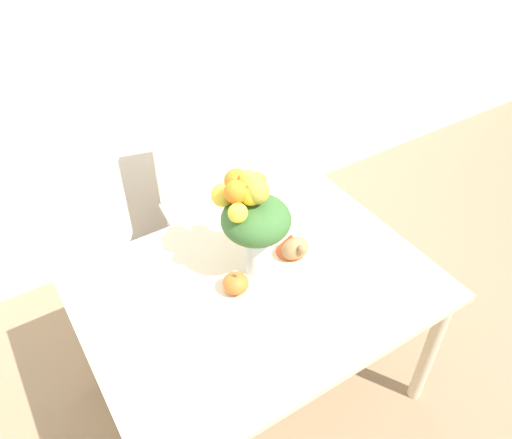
{
  "coord_description": "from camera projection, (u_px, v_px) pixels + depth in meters",
  "views": [
    {
      "loc": [
        -0.7,
        -1.09,
        2.16
      ],
      "look_at": [
        0.04,
        0.07,
        0.98
      ],
      "focal_mm": 35.0,
      "sensor_mm": 36.0,
      "label": 1
    }
  ],
  "objects": [
    {
      "name": "turkey_figurine",
      "position": [
        293.0,
        245.0,
        2.01
      ],
      "size": [
        0.12,
        0.16,
        0.1
      ],
      "color": "#A87A4C",
      "rests_on": "dining_table"
    },
    {
      "name": "pumpkin",
      "position": [
        236.0,
        283.0,
        1.87
      ],
      "size": [
        0.1,
        0.1,
        0.09
      ],
      "color": "orange",
      "rests_on": "dining_table"
    },
    {
      "name": "dining_chair_near_window",
      "position": [
        202.0,
        199.0,
        2.69
      ],
      "size": [
        0.46,
        0.46,
        0.97
      ],
      "rotation": [
        0.0,
        0.0,
        -0.1
      ],
      "color": "silver",
      "rests_on": "ground_plane"
    },
    {
      "name": "ground_plane",
      "position": [
        257.0,
        386.0,
        2.39
      ],
      "size": [
        12.0,
        12.0,
        0.0
      ],
      "primitive_type": "plane",
      "color": "#8E7556"
    },
    {
      "name": "flower_vase",
      "position": [
        253.0,
        215.0,
        1.81
      ],
      "size": [
        0.26,
        0.28,
        0.44
      ],
      "color": "silver",
      "rests_on": "dining_table"
    },
    {
      "name": "wall_back",
      "position": [
        114.0,
        24.0,
        2.3
      ],
      "size": [
        8.0,
        0.06,
        2.7
      ],
      "color": "white",
      "rests_on": "ground_plane"
    },
    {
      "name": "dining_table",
      "position": [
        258.0,
        299.0,
        1.97
      ],
      "size": [
        1.32,
        0.98,
        0.72
      ],
      "color": "beige",
      "rests_on": "ground_plane"
    }
  ]
}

